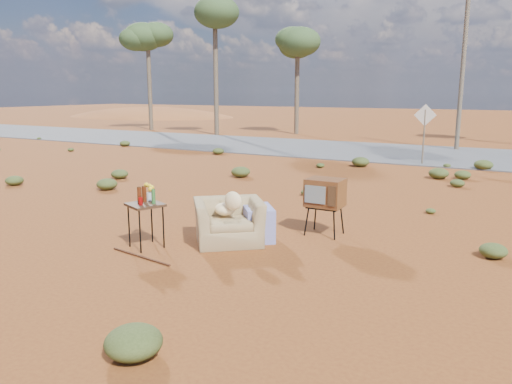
% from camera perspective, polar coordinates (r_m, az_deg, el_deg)
% --- Properties ---
extents(ground, '(140.00, 140.00, 0.00)m').
position_cam_1_polar(ground, '(8.78, -6.30, -6.26)').
color(ground, brown).
rests_on(ground, ground).
extents(highway, '(140.00, 7.00, 0.04)m').
position_cam_1_polar(highway, '(22.52, 16.06, 4.32)').
color(highway, '#565659').
rests_on(highway, ground).
extents(dirt_mound, '(26.00, 18.00, 2.00)m').
position_cam_1_polar(dirt_mound, '(53.73, -12.01, 8.43)').
color(dirt_mound, '#9B5225').
rests_on(dirt_mound, ground).
extents(armchair, '(1.50, 1.56, 1.04)m').
position_cam_1_polar(armchair, '(8.90, -2.49, -2.71)').
color(armchair, '#977D52').
rests_on(armchair, ground).
extents(tv_unit, '(0.67, 0.55, 1.07)m').
position_cam_1_polar(tv_unit, '(9.34, 7.90, -0.16)').
color(tv_unit, black).
rests_on(tv_unit, ground).
extents(side_table, '(0.71, 0.71, 1.09)m').
position_cam_1_polar(side_table, '(8.75, -12.48, -1.06)').
color(side_table, '#3D2316').
rests_on(side_table, ground).
extents(rusty_bar, '(1.38, 0.26, 0.04)m').
position_cam_1_polar(rusty_bar, '(8.40, -13.04, -7.20)').
color(rusty_bar, '#4A2313').
rests_on(rusty_bar, ground).
extents(road_sign, '(0.78, 0.06, 2.19)m').
position_cam_1_polar(road_sign, '(19.16, 18.71, 7.43)').
color(road_sign, brown).
rests_on(road_sign, ground).
extents(eucalyptus_far_left, '(3.20, 3.20, 7.10)m').
position_cam_1_polar(eucalyptus_far_left, '(35.37, -12.27, 16.58)').
color(eucalyptus_far_left, brown).
rests_on(eucalyptus_far_left, ground).
extents(eucalyptus_left, '(3.20, 3.20, 8.10)m').
position_cam_1_polar(eucalyptus_left, '(31.12, -4.72, 19.34)').
color(eucalyptus_left, brown).
rests_on(eucalyptus_left, ground).
extents(eucalyptus_near_left, '(3.20, 3.20, 6.60)m').
position_cam_1_polar(eucalyptus_near_left, '(31.68, 4.78, 16.52)').
color(eucalyptus_near_left, brown).
rests_on(eucalyptus_near_left, ground).
extents(utility_pole_center, '(1.40, 0.20, 8.00)m').
position_cam_1_polar(utility_pole_center, '(24.54, 22.65, 14.12)').
color(utility_pole_center, brown).
rests_on(utility_pole_center, ground).
extents(scrub_patch, '(17.49, 8.07, 0.33)m').
position_cam_1_polar(scrub_patch, '(12.83, 1.90, 0.15)').
color(scrub_patch, '#475424').
rests_on(scrub_patch, ground).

